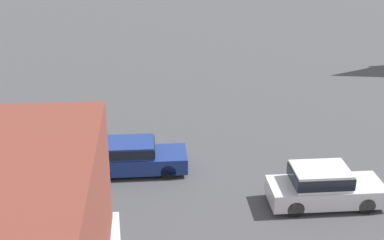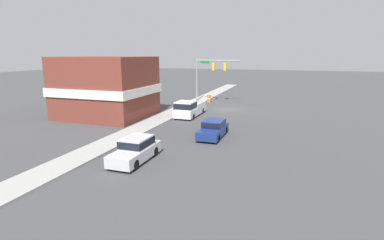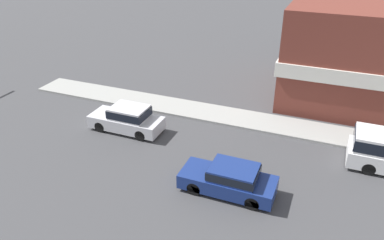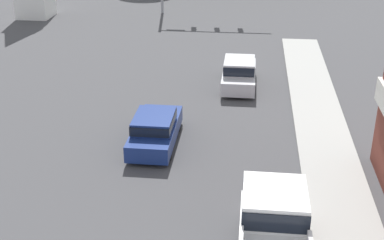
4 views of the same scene
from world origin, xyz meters
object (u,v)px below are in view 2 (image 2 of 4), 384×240
at_px(pickup_truck_parked, 189,109).
at_px(construction_barrel, 209,99).
at_px(car_oncoming, 136,149).
at_px(car_lead, 213,128).

bearing_deg(pickup_truck_parked, construction_barrel, -86.61).
distance_m(car_oncoming, construction_barrel, 25.26).
height_order(car_lead, car_oncoming, car_oncoming).
bearing_deg(car_oncoming, car_lead, 65.70).
distance_m(car_lead, car_oncoming, 8.11).
bearing_deg(car_oncoming, pickup_truck_parked, 95.88).
bearing_deg(construction_barrel, car_lead, 107.09).
height_order(car_lead, construction_barrel, car_lead).
bearing_deg(pickup_truck_parked, car_lead, 123.83).
xyz_separation_m(car_oncoming, pickup_truck_parked, (1.50, -14.61, 0.11)).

